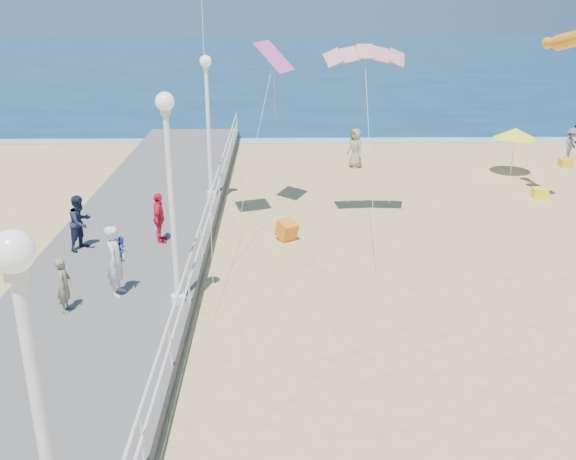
{
  "coord_description": "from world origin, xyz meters",
  "views": [
    {
      "loc": [
        -2.78,
        -14.77,
        7.86
      ],
      "look_at": [
        -2.5,
        2.0,
        1.6
      ],
      "focal_mm": 40.0,
      "sensor_mm": 36.0,
      "label": 1
    }
  ],
  "objects_px": {
    "spectator_6": "(64,285)",
    "box_kite": "(287,232)",
    "lamp_post_near": "(38,411)",
    "spectator_7": "(80,222)",
    "spectator_3": "(159,218)",
    "beach_walker_c": "(355,148)",
    "beach_walker_a": "(571,145)",
    "beach_umbrella": "(515,133)",
    "beach_chair_right": "(540,193)",
    "lamp_post_far": "(208,112)",
    "lamp_post_mid": "(170,179)",
    "woman_holding_toddler": "(116,261)",
    "toddler_held": "(122,249)",
    "beach_chair_left": "(566,163)"
  },
  "relations": [
    {
      "from": "spectator_6",
      "to": "beach_chair_right",
      "type": "relative_size",
      "value": 2.56
    },
    {
      "from": "spectator_7",
      "to": "box_kite",
      "type": "height_order",
      "value": "spectator_7"
    },
    {
      "from": "woman_holding_toddler",
      "to": "beach_walker_c",
      "type": "relative_size",
      "value": 1.03
    },
    {
      "from": "spectator_6",
      "to": "beach_walker_c",
      "type": "relative_size",
      "value": 0.76
    },
    {
      "from": "spectator_7",
      "to": "beach_chair_left",
      "type": "height_order",
      "value": "spectator_7"
    },
    {
      "from": "toddler_held",
      "to": "beach_walker_a",
      "type": "distance_m",
      "value": 23.82
    },
    {
      "from": "lamp_post_far",
      "to": "spectator_3",
      "type": "height_order",
      "value": "lamp_post_far"
    },
    {
      "from": "lamp_post_near",
      "to": "spectator_6",
      "type": "height_order",
      "value": "lamp_post_near"
    },
    {
      "from": "spectator_6",
      "to": "box_kite",
      "type": "distance_m",
      "value": 8.03
    },
    {
      "from": "spectator_3",
      "to": "box_kite",
      "type": "xyz_separation_m",
      "value": [
        4.02,
        1.1,
        -0.9
      ]
    },
    {
      "from": "beach_chair_right",
      "to": "box_kite",
      "type": "bearing_deg",
      "value": -156.2
    },
    {
      "from": "spectator_7",
      "to": "beach_chair_right",
      "type": "relative_size",
      "value": 3.11
    },
    {
      "from": "lamp_post_mid",
      "to": "toddler_held",
      "type": "relative_size",
      "value": 7.48
    },
    {
      "from": "lamp_post_near",
      "to": "lamp_post_mid",
      "type": "height_order",
      "value": "same"
    },
    {
      "from": "beach_walker_a",
      "to": "beach_umbrella",
      "type": "relative_size",
      "value": 0.78
    },
    {
      "from": "beach_chair_left",
      "to": "lamp_post_mid",
      "type": "bearing_deg",
      "value": -137.99
    },
    {
      "from": "beach_walker_c",
      "to": "spectator_6",
      "type": "bearing_deg",
      "value": -63.15
    },
    {
      "from": "spectator_7",
      "to": "beach_chair_right",
      "type": "xyz_separation_m",
      "value": [
        16.62,
        6.16,
        -1.06
      ]
    },
    {
      "from": "lamp_post_near",
      "to": "spectator_7",
      "type": "relative_size",
      "value": 3.11
    },
    {
      "from": "spectator_3",
      "to": "spectator_6",
      "type": "xyz_separation_m",
      "value": [
        -1.53,
        -4.65,
        -0.1
      ]
    },
    {
      "from": "beach_walker_c",
      "to": "lamp_post_far",
      "type": "bearing_deg",
      "value": -79.83
    },
    {
      "from": "lamp_post_near",
      "to": "toddler_held",
      "type": "height_order",
      "value": "lamp_post_near"
    },
    {
      "from": "lamp_post_mid",
      "to": "spectator_3",
      "type": "bearing_deg",
      "value": 105.32
    },
    {
      "from": "box_kite",
      "to": "beach_umbrella",
      "type": "height_order",
      "value": "beach_umbrella"
    },
    {
      "from": "lamp_post_near",
      "to": "spectator_6",
      "type": "distance_m",
      "value": 9.34
    },
    {
      "from": "woman_holding_toddler",
      "to": "beach_chair_right",
      "type": "relative_size",
      "value": 3.46
    },
    {
      "from": "spectator_6",
      "to": "beach_walker_c",
      "type": "xyz_separation_m",
      "value": [
        8.93,
        15.24,
        -0.18
      ]
    },
    {
      "from": "spectator_3",
      "to": "beach_walker_c",
      "type": "relative_size",
      "value": 0.87
    },
    {
      "from": "woman_holding_toddler",
      "to": "beach_chair_right",
      "type": "bearing_deg",
      "value": -54.63
    },
    {
      "from": "woman_holding_toddler",
      "to": "spectator_7",
      "type": "height_order",
      "value": "woman_holding_toddler"
    },
    {
      "from": "lamp_post_mid",
      "to": "spectator_6",
      "type": "xyz_separation_m",
      "value": [
        -2.69,
        -0.43,
        -2.56
      ]
    },
    {
      "from": "spectator_7",
      "to": "box_kite",
      "type": "relative_size",
      "value": 2.86
    },
    {
      "from": "lamp_post_mid",
      "to": "spectator_7",
      "type": "bearing_deg",
      "value": 133.03
    },
    {
      "from": "woman_holding_toddler",
      "to": "spectator_7",
      "type": "distance_m",
      "value": 3.72
    },
    {
      "from": "woman_holding_toddler",
      "to": "box_kite",
      "type": "relative_size",
      "value": 3.17
    },
    {
      "from": "spectator_6",
      "to": "beach_walker_a",
      "type": "bearing_deg",
      "value": -53.69
    },
    {
      "from": "toddler_held",
      "to": "spectator_6",
      "type": "xyz_separation_m",
      "value": [
        -1.23,
        -1.05,
        -0.5
      ]
    },
    {
      "from": "spectator_3",
      "to": "spectator_7",
      "type": "relative_size",
      "value": 0.94
    },
    {
      "from": "beach_walker_a",
      "to": "beach_chair_right",
      "type": "relative_size",
      "value": 3.01
    },
    {
      "from": "spectator_3",
      "to": "spectator_7",
      "type": "distance_m",
      "value": 2.35
    },
    {
      "from": "spectator_3",
      "to": "spectator_6",
      "type": "height_order",
      "value": "spectator_3"
    },
    {
      "from": "lamp_post_near",
      "to": "box_kite",
      "type": "height_order",
      "value": "lamp_post_near"
    },
    {
      "from": "spectator_6",
      "to": "beach_chair_left",
      "type": "xyz_separation_m",
      "value": [
        18.98,
        15.11,
        -0.9
      ]
    },
    {
      "from": "beach_walker_c",
      "to": "beach_chair_left",
      "type": "height_order",
      "value": "beach_walker_c"
    },
    {
      "from": "spectator_6",
      "to": "beach_umbrella",
      "type": "relative_size",
      "value": 0.66
    },
    {
      "from": "beach_chair_right",
      "to": "spectator_7",
      "type": "bearing_deg",
      "value": -159.65
    },
    {
      "from": "beach_umbrella",
      "to": "beach_chair_left",
      "type": "relative_size",
      "value": 3.89
    },
    {
      "from": "lamp_post_near",
      "to": "spectator_3",
      "type": "distance_m",
      "value": 13.49
    },
    {
      "from": "spectator_3",
      "to": "box_kite",
      "type": "height_order",
      "value": "spectator_3"
    },
    {
      "from": "beach_walker_a",
      "to": "beach_walker_c",
      "type": "height_order",
      "value": "beach_walker_c"
    }
  ]
}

